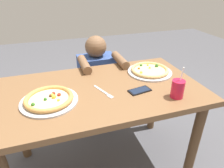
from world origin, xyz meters
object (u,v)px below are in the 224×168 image
Objects in this scene: pizza_near at (49,99)px; cell_phone at (140,90)px; pizza_far at (150,70)px; fork at (104,92)px; diner_seated at (97,85)px; drink_cup_colored at (178,89)px.

cell_phone is at bearing -5.00° from pizza_near.
pizza_far reaches higher than fork.
cell_phone is at bearing -80.33° from diner_seated.
pizza_near is 2.16× the size of cell_phone.
pizza_far is at bearing 88.74° from drink_cup_colored.
cell_phone is at bearing -129.19° from pizza_far.
diner_seated is at bearing 55.04° from pizza_near.
fork is 0.24m from cell_phone.
drink_cup_colored reaches higher than fork.
pizza_near and pizza_far have the same top height.
diner_seated reaches higher than pizza_near.
pizza_near is 1.00× the size of pizza_far.
fork is at bearing 166.30° from cell_phone.
drink_cup_colored is (-0.01, -0.38, 0.04)m from pizza_far.
pizza_near is at bearing 166.21° from drink_cup_colored.
pizza_near is at bearing 175.00° from cell_phone.
drink_cup_colored is 0.24m from cell_phone.
fork is 0.73m from diner_seated.
pizza_far is 2.16× the size of cell_phone.
pizza_near is 1.70× the size of drink_cup_colored.
pizza_near reaches higher than cell_phone.
drink_cup_colored is at bearing -24.74° from fork.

